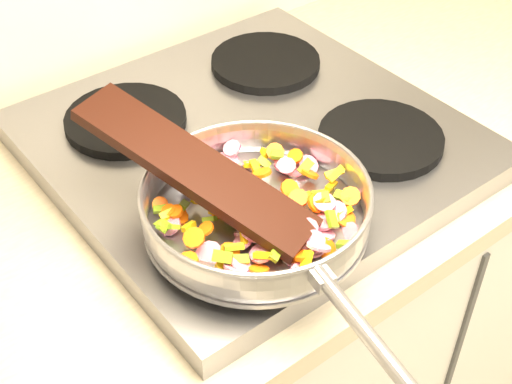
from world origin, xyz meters
TOP-DOWN VIEW (x-y plane):
  - base_cabinet at (0.00, 1.67)m, footprint 3.00×0.65m
  - cooktop at (-0.70, 1.67)m, footprint 0.60×0.60m
  - grate_fl at (-0.84, 1.52)m, footprint 0.19×0.19m
  - grate_fr at (-0.56, 1.52)m, footprint 0.19×0.19m
  - grate_bl at (-0.84, 1.81)m, footprint 0.19×0.19m
  - grate_br at (-0.56, 1.81)m, footprint 0.19×0.19m
  - saute_pan at (-0.83, 1.49)m, footprint 0.34×0.50m
  - vegetable_heap at (-0.82, 1.49)m, footprint 0.27×0.27m
  - wooden_spatula at (-0.87, 1.56)m, footprint 0.19×0.34m

SIDE VIEW (x-z plane):
  - base_cabinet at x=0.00m, z-range 0.00..0.86m
  - cooktop at x=-0.70m, z-range 0.90..0.94m
  - grate_fl at x=-0.84m, z-range 0.94..0.96m
  - grate_fr at x=-0.56m, z-range 0.94..0.96m
  - grate_bl at x=-0.84m, z-range 0.94..0.96m
  - grate_br at x=-0.56m, z-range 0.94..0.96m
  - vegetable_heap at x=-0.82m, z-range 0.95..1.00m
  - saute_pan at x=-0.83m, z-range 0.96..1.02m
  - wooden_spatula at x=-0.87m, z-range 0.97..1.08m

